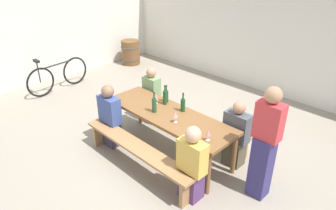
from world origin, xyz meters
The scene contains 20 objects.
ground_plane centered at (0.00, 0.00, 0.00)m, with size 24.00×24.00×0.00m, color gray.
back_wall centered at (0.00, 3.56, 1.60)m, with size 14.00×0.20×3.20m, color silver.
side_wall centered at (-4.65, 0.00, 1.60)m, with size 0.20×7.52×3.20m, color silver.
tasting_table centered at (0.00, 0.00, 0.67)m, with size 2.35×0.75×0.75m.
bench_near centered at (0.00, -0.67, 0.36)m, with size 2.25×0.30×0.45m.
bench_far centered at (0.00, 0.67, 0.36)m, with size 2.25×0.30×0.45m.
wine_bottle_0 centered at (-0.27, 0.20, 0.88)m, with size 0.07×0.07×0.34m.
wine_bottle_1 centered at (0.12, 0.22, 0.87)m, with size 0.08×0.08×0.32m.
wine_bottle_2 centered at (-0.19, -0.12, 0.88)m, with size 0.08×0.08×0.35m.
wine_bottle_3 centered at (-0.32, 0.28, 0.86)m, with size 0.07×0.07×0.31m.
wine_glass_0 centered at (0.28, -0.12, 0.87)m, with size 0.08×0.08×0.17m.
wine_glass_1 centered at (-0.41, 0.12, 0.87)m, with size 0.07×0.07×0.18m.
wine_glass_2 centered at (0.94, -0.16, 0.86)m, with size 0.06×0.06×0.16m.
seated_guest_near_0 centered at (-0.88, -0.52, 0.54)m, with size 0.42×0.24×1.13m.
seated_guest_near_1 centered at (0.97, -0.52, 0.54)m, with size 0.39×0.24×1.13m.
seated_guest_far_0 centered at (-0.97, 0.52, 0.54)m, with size 0.33×0.24×1.14m.
seated_guest_far_1 centered at (0.97, 0.52, 0.52)m, with size 0.40×0.24×1.11m.
standing_host centered at (1.60, 0.19, 0.81)m, with size 0.34×0.24×1.65m.
wine_barrel centered at (-4.04, 2.45, 0.36)m, with size 0.57×0.57×0.72m.
parked_bicycle_0 centered at (-3.75, -0.04, 0.37)m, with size 0.30×1.67×0.90m.
Camera 1 is at (3.00, -3.01, 3.06)m, focal length 32.23 mm.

